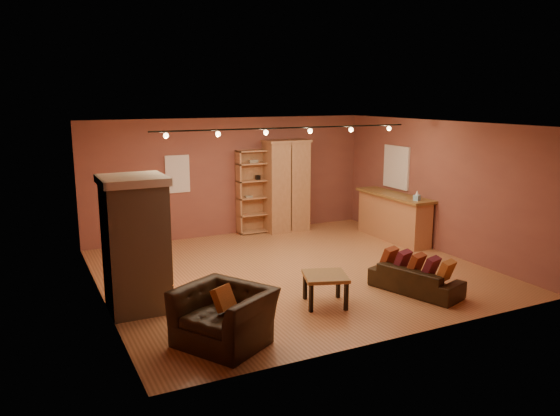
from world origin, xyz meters
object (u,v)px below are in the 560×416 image
bookcase (253,191)px  coffee_table (325,279)px  fireplace (136,244)px  bar_counter (393,216)px  armoire (286,186)px  loveseat (416,274)px  armchair (224,307)px

bookcase → coffee_table: size_ratio=2.39×
fireplace → coffee_table: 3.02m
bar_counter → armoire: bearing=134.6°
fireplace → loveseat: bearing=-16.8°
armoire → armchair: (-3.61, -5.31, -0.61)m
fireplace → armchair: fireplace is taller
bar_counter → loveseat: size_ratio=1.38×
bar_counter → fireplace: bearing=-164.9°
fireplace → bookcase: fireplace is taller
fireplace → coffee_table: size_ratio=2.49×
bookcase → loveseat: size_ratio=1.25×
armoire → armchair: size_ratio=1.60×
bookcase → armoire: (0.82, -0.18, 0.10)m
bookcase → armchair: (-2.79, -5.49, -0.52)m
fireplace → coffee_table: fireplace is taller
bar_counter → armchair: (-5.46, -3.43, -0.03)m
fireplace → bar_counter: bearing=15.1°
bar_counter → loveseat: bearing=-121.4°
bookcase → coffee_table: (-0.85, -4.88, -0.60)m
bar_counter → armchair: bearing=-147.9°
bar_counter → coffee_table: size_ratio=2.64×
fireplace → bar_counter: fireplace is taller
armoire → coffee_table: size_ratio=2.65×
loveseat → bar_counter: bearing=-50.0°
bar_counter → armchair: 6.45m
fireplace → bar_counter: (6.24, 1.68, -0.51)m
fireplace → armoire: 5.65m
bar_counter → coffee_table: bearing=-141.2°
bookcase → bar_counter: bookcase is taller
loveseat → coffee_table: loveseat is taller
coffee_table → loveseat: bearing=-6.5°
armchair → coffee_table: (1.94, 0.60, -0.09)m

